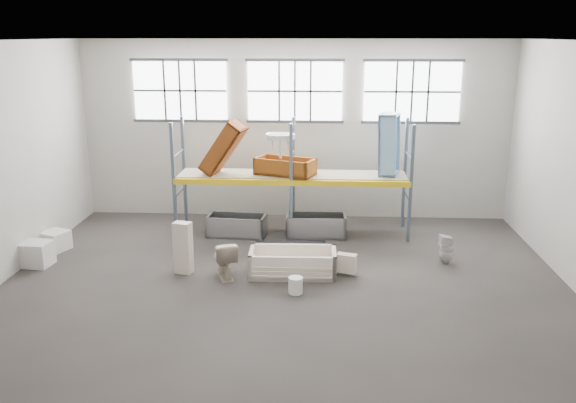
# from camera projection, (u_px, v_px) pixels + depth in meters

# --- Properties ---
(floor) EXTENTS (12.00, 10.00, 0.10)m
(floor) POSITION_uv_depth(u_px,v_px,m) (284.00, 286.00, 12.71)
(floor) COLOR #443E3B
(floor) RESTS_ON ground
(ceiling) EXTENTS (12.00, 10.00, 0.10)m
(ceiling) POSITION_uv_depth(u_px,v_px,m) (284.00, 38.00, 11.34)
(ceiling) COLOR silver
(ceiling) RESTS_ON ground
(wall_back) EXTENTS (12.00, 0.10, 5.00)m
(wall_back) POSITION_uv_depth(u_px,v_px,m) (295.00, 130.00, 16.88)
(wall_back) COLOR #BAB6AC
(wall_back) RESTS_ON ground
(wall_front) EXTENTS (12.00, 0.10, 5.00)m
(wall_front) POSITION_uv_depth(u_px,v_px,m) (258.00, 260.00, 7.17)
(wall_front) COLOR #B7B3AA
(wall_front) RESTS_ON ground
(window_left) EXTENTS (2.60, 0.04, 1.60)m
(window_left) POSITION_uv_depth(u_px,v_px,m) (180.00, 91.00, 16.65)
(window_left) COLOR white
(window_left) RESTS_ON wall_back
(window_mid) EXTENTS (2.60, 0.04, 1.60)m
(window_mid) POSITION_uv_depth(u_px,v_px,m) (295.00, 91.00, 16.48)
(window_mid) COLOR white
(window_mid) RESTS_ON wall_back
(window_right) EXTENTS (2.60, 0.04, 1.60)m
(window_right) POSITION_uv_depth(u_px,v_px,m) (412.00, 92.00, 16.31)
(window_right) COLOR white
(window_right) RESTS_ON wall_back
(rack_upright_la) EXTENTS (0.08, 0.08, 3.00)m
(rack_upright_la) POSITION_uv_depth(u_px,v_px,m) (174.00, 181.00, 15.24)
(rack_upright_la) COLOR slate
(rack_upright_la) RESTS_ON floor
(rack_upright_lb) EXTENTS (0.08, 0.08, 3.00)m
(rack_upright_lb) POSITION_uv_depth(u_px,v_px,m) (184.00, 171.00, 16.40)
(rack_upright_lb) COLOR slate
(rack_upright_lb) RESTS_ON floor
(rack_upright_ma) EXTENTS (0.08, 0.08, 3.00)m
(rack_upright_ma) POSITION_uv_depth(u_px,v_px,m) (291.00, 183.00, 15.08)
(rack_upright_ma) COLOR slate
(rack_upright_ma) RESTS_ON floor
(rack_upright_mb) EXTENTS (0.08, 0.08, 3.00)m
(rack_upright_mb) POSITION_uv_depth(u_px,v_px,m) (293.00, 172.00, 16.24)
(rack_upright_mb) COLOR slate
(rack_upright_mb) RESTS_ON floor
(rack_upright_ra) EXTENTS (0.08, 0.08, 3.00)m
(rack_upright_ra) POSITION_uv_depth(u_px,v_px,m) (411.00, 184.00, 14.92)
(rack_upright_ra) COLOR slate
(rack_upright_ra) RESTS_ON floor
(rack_upright_rb) EXTENTS (0.08, 0.08, 3.00)m
(rack_upright_rb) POSITION_uv_depth(u_px,v_px,m) (405.00, 174.00, 16.08)
(rack_upright_rb) COLOR slate
(rack_upright_rb) RESTS_ON floor
(rack_beam_front) EXTENTS (6.00, 0.10, 0.14)m
(rack_beam_front) POSITION_uv_depth(u_px,v_px,m) (291.00, 183.00, 15.08)
(rack_beam_front) COLOR yellow
(rack_beam_front) RESTS_ON floor
(rack_beam_back) EXTENTS (6.00, 0.10, 0.14)m
(rack_beam_back) POSITION_uv_depth(u_px,v_px,m) (293.00, 172.00, 16.24)
(rack_beam_back) COLOR yellow
(rack_beam_back) RESTS_ON floor
(shelf_deck) EXTENTS (5.90, 1.10, 0.03)m
(shelf_deck) POSITION_uv_depth(u_px,v_px,m) (292.00, 174.00, 15.64)
(shelf_deck) COLOR gray
(shelf_deck) RESTS_ON floor
(wet_patch) EXTENTS (1.80, 1.80, 0.00)m
(wet_patch) POSITION_uv_depth(u_px,v_px,m) (291.00, 241.00, 15.29)
(wet_patch) COLOR black
(wet_patch) RESTS_ON floor
(bathtub_beige) EXTENTS (1.92, 0.94, 0.56)m
(bathtub_beige) POSITION_uv_depth(u_px,v_px,m) (293.00, 262.00, 13.15)
(bathtub_beige) COLOR #F5E1D2
(bathtub_beige) RESTS_ON floor
(cistern_spare) EXTENTS (0.47, 0.33, 0.41)m
(cistern_spare) POSITION_uv_depth(u_px,v_px,m) (346.00, 263.00, 13.10)
(cistern_spare) COLOR beige
(cistern_spare) RESTS_ON bathtub_beige
(sink_in_tub) EXTENTS (0.50, 0.50, 0.16)m
(sink_in_tub) POSITION_uv_depth(u_px,v_px,m) (303.00, 266.00, 13.27)
(sink_in_tub) COLOR silver
(sink_in_tub) RESTS_ON bathtub_beige
(toilet_beige) EXTENTS (0.72, 0.93, 0.84)m
(toilet_beige) POSITION_uv_depth(u_px,v_px,m) (224.00, 259.00, 12.96)
(toilet_beige) COLOR beige
(toilet_beige) RESTS_ON floor
(cistern_tall) EXTENTS (0.42, 0.32, 1.17)m
(cistern_tall) POSITION_uv_depth(u_px,v_px,m) (183.00, 248.00, 13.15)
(cistern_tall) COLOR beige
(cistern_tall) RESTS_ON floor
(toilet_white) EXTENTS (0.36, 0.35, 0.69)m
(toilet_white) POSITION_uv_depth(u_px,v_px,m) (446.00, 249.00, 13.78)
(toilet_white) COLOR silver
(toilet_white) RESTS_ON floor
(steel_tub_left) EXTENTS (1.56, 0.84, 0.55)m
(steel_tub_left) POSITION_uv_depth(u_px,v_px,m) (237.00, 225.00, 15.69)
(steel_tub_left) COLOR #AAADB2
(steel_tub_left) RESTS_ON floor
(steel_tub_right) EXTENTS (1.57, 0.76, 0.57)m
(steel_tub_right) POSITION_uv_depth(u_px,v_px,m) (316.00, 225.00, 15.66)
(steel_tub_right) COLOR #979A9E
(steel_tub_right) RESTS_ON floor
(rust_tub_flat) EXTENTS (1.67, 1.24, 0.43)m
(rust_tub_flat) POSITION_uv_depth(u_px,v_px,m) (285.00, 166.00, 15.46)
(rust_tub_flat) COLOR #90470A
(rust_tub_flat) RESTS_ON shelf_deck
(rust_tub_tilted) EXTENTS (1.30, 0.91, 1.45)m
(rust_tub_tilted) POSITION_uv_depth(u_px,v_px,m) (223.00, 148.00, 15.35)
(rust_tub_tilted) COLOR maroon
(rust_tub_tilted) RESTS_ON shelf_deck
(sink_on_shelf) EXTENTS (0.75, 0.59, 0.65)m
(sink_on_shelf) POSITION_uv_depth(u_px,v_px,m) (280.00, 157.00, 15.22)
(sink_on_shelf) COLOR silver
(sink_on_shelf) RESTS_ON rust_tub_flat
(blue_tub_upright) EXTENTS (0.68, 0.85, 1.60)m
(blue_tub_upright) POSITION_uv_depth(u_px,v_px,m) (389.00, 144.00, 15.32)
(blue_tub_upright) COLOR #75A1C6
(blue_tub_upright) RESTS_ON shelf_deck
(bucket) EXTENTS (0.30, 0.30, 0.34)m
(bucket) POSITION_uv_depth(u_px,v_px,m) (296.00, 285.00, 12.21)
(bucket) COLOR white
(bucket) RESTS_ON floor
(carton_near) EXTENTS (0.70, 0.62, 0.55)m
(carton_near) POSITION_uv_depth(u_px,v_px,m) (36.00, 254.00, 13.66)
(carton_near) COLOR silver
(carton_near) RESTS_ON floor
(carton_far) EXTENTS (0.74, 0.74, 0.47)m
(carton_far) POSITION_uv_depth(u_px,v_px,m) (55.00, 241.00, 14.66)
(carton_far) COLOR silver
(carton_far) RESTS_ON floor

